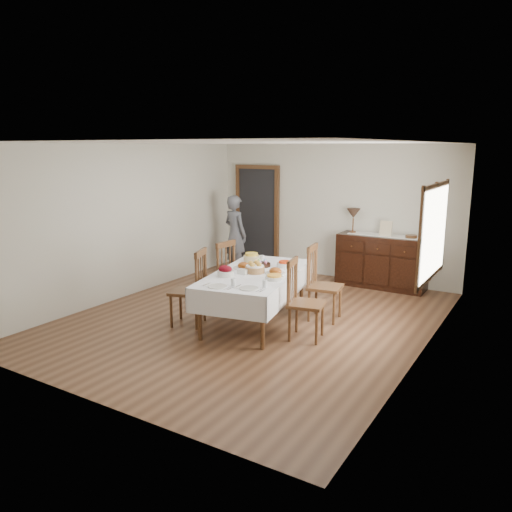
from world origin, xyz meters
The scene contains 26 objects.
ground centered at (0.00, 0.00, 0.00)m, with size 6.00×6.00×0.00m, color brown.
room_shell centered at (-0.15, 0.42, 1.64)m, with size 5.02×6.02×2.65m.
dining_table centered at (0.12, -0.10, 0.67)m, with size 1.52×2.38×0.76m.
chair_left_near centered at (-0.62, -0.68, 0.57)m, with size 0.59×0.59×1.12m.
chair_left_far centered at (-0.73, 0.16, 0.56)m, with size 0.50×0.50×1.11m.
chair_right_near centered at (0.99, -0.32, 0.55)m, with size 0.53×0.53×1.09m.
chair_right_far centered at (0.89, 0.53, 0.57)m, with size 0.53×0.53×1.12m.
sideboard centered at (1.11, 2.72, 0.48)m, with size 1.61×0.58×0.96m.
person centered at (-1.76, 2.18, 0.86)m, with size 0.54×0.34×1.71m, color #54565F.
bread_basket centered at (0.12, -0.13, 0.83)m, with size 0.28×0.28×0.17m.
egg_basket centered at (-0.01, 0.26, 0.79)m, with size 0.29×0.29×0.10m.
ham_platter_a centered at (-0.16, 0.01, 0.79)m, with size 0.31×0.31×0.11m.
ham_platter_b centered at (0.40, -0.03, 0.79)m, with size 0.30×0.30×0.11m.
beet_bowl centered at (-0.13, -0.52, 0.83)m, with size 0.24×0.24×0.16m.
carrot_bowl centered at (0.32, 0.40, 0.80)m, with size 0.24×0.24×0.09m.
pineapple_bowl centered at (-0.31, 0.48, 0.82)m, with size 0.26×0.26×0.14m.
casserole_dish centered at (0.55, -0.33, 0.79)m, with size 0.25×0.25×0.07m.
butter_dish centered at (0.01, -0.29, 0.79)m, with size 0.15×0.11×0.07m.
setting_left centered at (0.14, -0.97, 0.78)m, with size 0.44×0.31×0.10m.
setting_right centered at (0.54, -0.84, 0.78)m, with size 0.44×0.31×0.10m.
glass_far_a centered at (-0.16, 0.56, 0.81)m, with size 0.07×0.07×0.10m.
glass_far_b centered at (0.35, 0.73, 0.81)m, with size 0.07×0.07×0.10m.
runner centered at (1.13, 2.75, 0.97)m, with size 1.30×0.35×0.01m.
table_lamp centered at (0.53, 2.73, 1.32)m, with size 0.26×0.26×0.46m.
picture_frame centered at (1.17, 2.68, 1.10)m, with size 0.22×0.08×0.28m.
deco_bowl centered at (1.62, 2.72, 0.99)m, with size 0.20×0.20×0.06m.
Camera 1 is at (3.78, -6.11, 2.54)m, focal length 35.00 mm.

